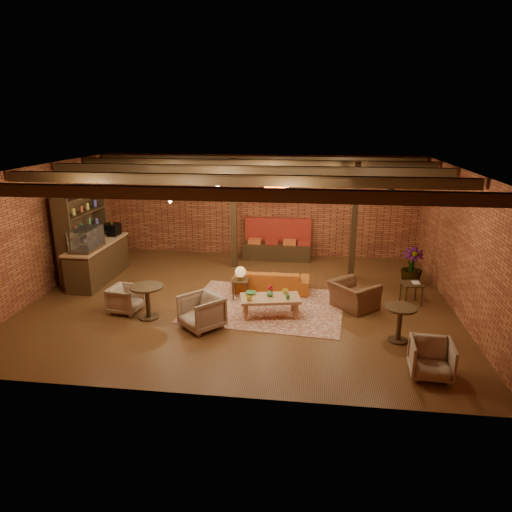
# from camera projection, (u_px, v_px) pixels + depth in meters

# --- Properties ---
(floor) EXTENTS (10.00, 10.00, 0.00)m
(floor) POSITION_uv_depth(u_px,v_px,m) (241.00, 300.00, 11.19)
(floor) COLOR #391E0E
(floor) RESTS_ON ground
(ceiling) EXTENTS (10.00, 8.00, 0.02)m
(ceiling) POSITION_uv_depth(u_px,v_px,m) (239.00, 169.00, 10.26)
(ceiling) COLOR black
(ceiling) RESTS_ON wall_back
(wall_back) EXTENTS (10.00, 0.02, 3.20)m
(wall_back) POSITION_uv_depth(u_px,v_px,m) (260.00, 206.00, 14.52)
(wall_back) COLOR brown
(wall_back) RESTS_ON ground
(wall_front) EXTENTS (10.00, 0.02, 3.20)m
(wall_front) POSITION_uv_depth(u_px,v_px,m) (198.00, 304.00, 6.93)
(wall_front) COLOR brown
(wall_front) RESTS_ON ground
(wall_left) EXTENTS (0.02, 8.00, 3.20)m
(wall_left) POSITION_uv_depth(u_px,v_px,m) (41.00, 231.00, 11.33)
(wall_left) COLOR brown
(wall_left) RESTS_ON ground
(wall_right) EXTENTS (0.02, 8.00, 3.20)m
(wall_right) POSITION_uv_depth(u_px,v_px,m) (462.00, 245.00, 10.13)
(wall_right) COLOR brown
(wall_right) RESTS_ON ground
(ceiling_beams) EXTENTS (9.80, 6.40, 0.22)m
(ceiling_beams) POSITION_uv_depth(u_px,v_px,m) (239.00, 174.00, 10.29)
(ceiling_beams) COLOR black
(ceiling_beams) RESTS_ON ceiling
(ceiling_pipe) EXTENTS (9.60, 0.12, 0.12)m
(ceiling_pipe) POSITION_uv_depth(u_px,v_px,m) (249.00, 176.00, 11.88)
(ceiling_pipe) COLOR black
(ceiling_pipe) RESTS_ON ceiling
(post_left) EXTENTS (0.16, 0.16, 3.20)m
(post_left) POSITION_uv_depth(u_px,v_px,m) (234.00, 214.00, 13.26)
(post_left) COLOR black
(post_left) RESTS_ON ground
(post_right) EXTENTS (0.16, 0.16, 3.20)m
(post_right) POSITION_uv_depth(u_px,v_px,m) (354.00, 222.00, 12.29)
(post_right) COLOR black
(post_right) RESTS_ON ground
(service_counter) EXTENTS (0.80, 2.50, 1.60)m
(service_counter) POSITION_uv_depth(u_px,v_px,m) (97.00, 252.00, 12.40)
(service_counter) COLOR black
(service_counter) RESTS_ON ground
(plant_counter) EXTENTS (0.35, 0.39, 0.30)m
(plant_counter) POSITION_uv_depth(u_px,v_px,m) (103.00, 235.00, 12.46)
(plant_counter) COLOR #337F33
(plant_counter) RESTS_ON service_counter
(shelving_hutch) EXTENTS (0.52, 2.00, 2.40)m
(shelving_hutch) POSITION_uv_depth(u_px,v_px,m) (84.00, 236.00, 12.43)
(shelving_hutch) COLOR black
(shelving_hutch) RESTS_ON ground
(banquette) EXTENTS (2.10, 0.70, 1.00)m
(banquette) POSITION_uv_depth(u_px,v_px,m) (277.00, 243.00, 14.34)
(banquette) COLOR maroon
(banquette) RESTS_ON ground
(service_sign) EXTENTS (0.86, 0.06, 0.30)m
(service_sign) POSITION_uv_depth(u_px,v_px,m) (277.00, 187.00, 13.38)
(service_sign) COLOR #FF5B19
(service_sign) RESTS_ON ceiling
(ceiling_spotlights) EXTENTS (6.40, 4.40, 0.28)m
(ceiling_spotlights) POSITION_uv_depth(u_px,v_px,m) (239.00, 184.00, 10.36)
(ceiling_spotlights) COLOR black
(ceiling_spotlights) RESTS_ON ceiling
(rug) EXTENTS (3.87, 3.10, 0.01)m
(rug) POSITION_uv_depth(u_px,v_px,m) (265.00, 306.00, 10.86)
(rug) COLOR maroon
(rug) RESTS_ON floor
(sofa) EXTENTS (1.95, 0.77, 0.57)m
(sofa) POSITION_uv_depth(u_px,v_px,m) (271.00, 281.00, 11.72)
(sofa) COLOR #A84F17
(sofa) RESTS_ON floor
(coffee_table) EXTENTS (1.43, 0.91, 0.71)m
(coffee_table) POSITION_uv_depth(u_px,v_px,m) (270.00, 299.00, 10.22)
(coffee_table) COLOR #A86F4E
(coffee_table) RESTS_ON floor
(side_table_lamp) EXTENTS (0.40, 0.40, 0.84)m
(side_table_lamp) POSITION_uv_depth(u_px,v_px,m) (240.00, 274.00, 11.12)
(side_table_lamp) COLOR black
(side_table_lamp) RESTS_ON floor
(round_table_left) EXTENTS (0.73, 0.73, 0.76)m
(round_table_left) POSITION_uv_depth(u_px,v_px,m) (147.00, 296.00, 10.07)
(round_table_left) COLOR black
(round_table_left) RESTS_ON floor
(armchair_a) EXTENTS (0.69, 0.73, 0.68)m
(armchair_a) POSITION_uv_depth(u_px,v_px,m) (125.00, 298.00, 10.46)
(armchair_a) COLOR #B8A98E
(armchair_a) RESTS_ON floor
(armchair_b) EXTENTS (1.06, 1.06, 0.80)m
(armchair_b) POSITION_uv_depth(u_px,v_px,m) (201.00, 310.00, 9.64)
(armchair_b) COLOR #B8A98E
(armchair_b) RESTS_ON floor
(armchair_right) EXTENTS (1.13, 1.16, 0.86)m
(armchair_right) POSITION_uv_depth(u_px,v_px,m) (354.00, 291.00, 10.62)
(armchair_right) COLOR brown
(armchair_right) RESTS_ON floor
(side_table_book) EXTENTS (0.55, 0.55, 0.55)m
(side_table_book) POSITION_uv_depth(u_px,v_px,m) (412.00, 285.00, 10.88)
(side_table_book) COLOR black
(side_table_book) RESTS_ON floor
(round_table_right) EXTENTS (0.64, 0.64, 0.75)m
(round_table_right) POSITION_uv_depth(u_px,v_px,m) (400.00, 318.00, 9.02)
(round_table_right) COLOR black
(round_table_right) RESTS_ON floor
(armchair_far) EXTENTS (0.74, 0.70, 0.72)m
(armchair_far) POSITION_uv_depth(u_px,v_px,m) (431.00, 357.00, 7.84)
(armchair_far) COLOR #B8A98E
(armchair_far) RESTS_ON floor
(plant_tall) EXTENTS (1.70, 1.70, 3.00)m
(plant_tall) POSITION_uv_depth(u_px,v_px,m) (416.00, 230.00, 11.85)
(plant_tall) COLOR #4C7F4C
(plant_tall) RESTS_ON floor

